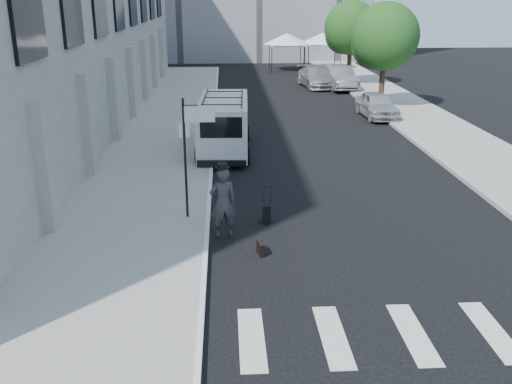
{
  "coord_description": "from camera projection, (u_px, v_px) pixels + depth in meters",
  "views": [
    {
      "loc": [
        -1.44,
        -12.54,
        6.35
      ],
      "look_at": [
        -0.64,
        1.97,
        1.3
      ],
      "focal_mm": 40.0,
      "sensor_mm": 36.0,
      "label": 1
    }
  ],
  "objects": [
    {
      "name": "sidewalk_right",
      "position": [
        404.0,
        108.0,
        33.29
      ],
      "size": [
        4.0,
        56.0,
        0.15
      ],
      "primitive_type": "cube",
      "color": "gray",
      "rests_on": "ground"
    },
    {
      "name": "tent_left",
      "position": [
        287.0,
        39.0,
        49.15
      ],
      "size": [
        4.0,
        4.0,
        3.2
      ],
      "color": "black",
      "rests_on": "ground"
    },
    {
      "name": "suitcase",
      "position": [
        267.0,
        213.0,
        16.71
      ],
      "size": [
        0.28,
        0.41,
        1.07
      ],
      "rotation": [
        0.0,
        0.0,
        -0.11
      ],
      "color": "black",
      "rests_on": "ground"
    },
    {
      "name": "businessman",
      "position": [
        223.0,
        203.0,
        15.47
      ],
      "size": [
        0.81,
        0.62,
        2.0
      ],
      "primitive_type": "imported",
      "rotation": [
        0.0,
        0.0,
        3.36
      ],
      "color": "#323334",
      "rests_on": "ground"
    },
    {
      "name": "tent_right",
      "position": [
        323.0,
        38.0,
        49.79
      ],
      "size": [
        4.0,
        4.0,
        3.2
      ],
      "color": "black",
      "rests_on": "ground"
    },
    {
      "name": "parked_car_b",
      "position": [
        339.0,
        77.0,
        40.24
      ],
      "size": [
        2.1,
        5.0,
        1.61
      ],
      "primitive_type": "imported",
      "rotation": [
        0.0,
        0.0,
        0.08
      ],
      "color": "slate",
      "rests_on": "ground"
    },
    {
      "name": "tree_far",
      "position": [
        349.0,
        30.0,
        40.57
      ],
      "size": [
        3.8,
        3.83,
        6.03
      ],
      "color": "black",
      "rests_on": "ground"
    },
    {
      "name": "parked_car_c",
      "position": [
        316.0,
        77.0,
        41.01
      ],
      "size": [
        2.56,
        5.04,
        1.4
      ],
      "primitive_type": "imported",
      "rotation": [
        0.0,
        0.0,
        0.13
      ],
      "color": "gray",
      "rests_on": "ground"
    },
    {
      "name": "sidewalk_left",
      "position": [
        170.0,
        125.0,
        28.84
      ],
      "size": [
        4.5,
        48.0,
        0.15
      ],
      "primitive_type": "cube",
      "color": "gray",
      "rests_on": "ground"
    },
    {
      "name": "sign_pole",
      "position": [
        193.0,
        133.0,
        16.02
      ],
      "size": [
        1.03,
        0.07,
        3.5
      ],
      "color": "black",
      "rests_on": "sidewalk_left"
    },
    {
      "name": "parked_car_a",
      "position": [
        377.0,
        105.0,
        30.87
      ],
      "size": [
        1.82,
        4.13,
        1.38
      ],
      "primitive_type": "imported",
      "rotation": [
        0.0,
        0.0,
        0.05
      ],
      "color": "#A7A9AF",
      "rests_on": "ground"
    },
    {
      "name": "building_left",
      "position": [
        21.0,
        2.0,
        28.4
      ],
      "size": [
        10.0,
        44.0,
        12.0
      ],
      "primitive_type": "cube",
      "color": "gray",
      "rests_on": "ground"
    },
    {
      "name": "tree_near",
      "position": [
        382.0,
        39.0,
        32.08
      ],
      "size": [
        3.8,
        3.83,
        6.03
      ],
      "color": "black",
      "rests_on": "ground"
    },
    {
      "name": "ground",
      "position": [
        286.0,
        268.0,
        13.99
      ],
      "size": [
        120.0,
        120.0,
        0.0
      ],
      "primitive_type": "plane",
      "color": "black",
      "rests_on": "ground"
    },
    {
      "name": "cargo_van",
      "position": [
        224.0,
        124.0,
        24.02
      ],
      "size": [
        2.31,
        6.08,
        2.27
      ],
      "rotation": [
        0.0,
        0.0,
        -0.04
      ],
      "color": "silver",
      "rests_on": "ground"
    },
    {
      "name": "briefcase",
      "position": [
        261.0,
        248.0,
        14.66
      ],
      "size": [
        0.2,
        0.45,
        0.34
      ],
      "primitive_type": "cube",
      "rotation": [
        0.0,
        0.0,
        0.19
      ],
      "color": "black",
      "rests_on": "ground"
    }
  ]
}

